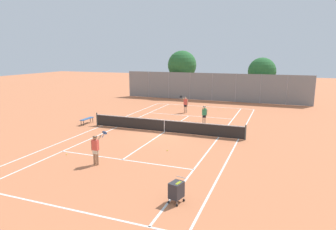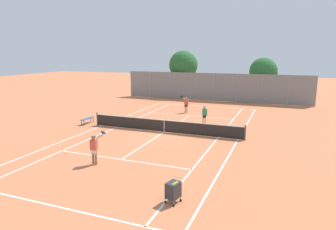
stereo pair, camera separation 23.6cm
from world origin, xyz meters
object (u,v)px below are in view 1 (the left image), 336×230
object	(u,v)px
tennis_net	(164,125)
player_far_left	(185,104)
player_far_right	(204,114)
loose_tennis_ball_0	(167,150)
loose_tennis_ball_1	(218,110)
loose_tennis_ball_4	(224,109)
tree_behind_left	(182,66)
loose_tennis_ball_2	(157,128)
player_near_side	(96,148)
tree_behind_right	(262,72)
ball_cart	(176,190)
loose_tennis_ball_3	(67,154)
courtside_bench	(87,119)

from	to	relation	value
tennis_net	player_far_left	size ratio (longest dim) A/B	6.76
player_far_right	loose_tennis_ball_0	distance (m)	7.48
loose_tennis_ball_1	loose_tennis_ball_4	world-z (taller)	same
tree_behind_left	loose_tennis_ball_2	bearing A→B (deg)	-77.84
player_near_side	loose_tennis_ball_2	world-z (taller)	player_near_side
tree_behind_right	tennis_net	bearing A→B (deg)	-106.98
ball_cart	tree_behind_right	xyz separation A→B (m)	(1.24, 28.49, 2.99)
player_near_side	loose_tennis_ball_1	bearing A→B (deg)	80.52
player_far_left	loose_tennis_ball_0	distance (m)	12.02
player_near_side	loose_tennis_ball_3	distance (m)	2.77
player_far_right	tree_behind_right	bearing A→B (deg)	77.25
tennis_net	loose_tennis_ball_0	distance (m)	4.49
loose_tennis_ball_3	tree_behind_right	size ratio (longest dim) A/B	0.01
loose_tennis_ball_1	courtside_bench	world-z (taller)	courtside_bench
loose_tennis_ball_0	loose_tennis_ball_4	world-z (taller)	same
courtside_bench	tree_behind_right	bearing A→B (deg)	55.35
tree_behind_left	tree_behind_right	distance (m)	10.47
loose_tennis_ball_3	player_near_side	bearing A→B (deg)	-15.37
tennis_net	tree_behind_right	bearing A→B (deg)	73.02
loose_tennis_ball_3	player_far_left	bearing A→B (deg)	79.44
loose_tennis_ball_2	tree_behind_left	distance (m)	18.64
tennis_net	loose_tennis_ball_0	size ratio (longest dim) A/B	181.82
player_near_side	loose_tennis_ball_2	distance (m)	8.36
tennis_net	player_near_side	distance (m)	7.62
ball_cart	loose_tennis_ball_3	world-z (taller)	ball_cart
tennis_net	player_near_side	size ratio (longest dim) A/B	6.76
ball_cart	loose_tennis_ball_4	world-z (taller)	ball_cart
loose_tennis_ball_2	tree_behind_right	size ratio (longest dim) A/B	0.01
player_far_left	loose_tennis_ball_1	size ratio (longest dim) A/B	26.88
courtside_bench	tree_behind_right	world-z (taller)	tree_behind_right
tree_behind_right	tree_behind_left	bearing A→B (deg)	-179.85
loose_tennis_ball_0	loose_tennis_ball_1	world-z (taller)	same
loose_tennis_ball_0	loose_tennis_ball_2	distance (m)	5.57
player_far_left	loose_tennis_ball_3	xyz separation A→B (m)	(-2.70, -14.49, -0.89)
loose_tennis_ball_0	tree_behind_right	size ratio (longest dim) A/B	0.01
tennis_net	loose_tennis_ball_4	world-z (taller)	tennis_net
loose_tennis_ball_3	loose_tennis_ball_1	bearing A→B (deg)	72.15
tennis_net	player_near_side	bearing A→B (deg)	-97.01
tennis_net	loose_tennis_ball_4	size ratio (longest dim) A/B	181.82
player_far_right	tree_behind_right	world-z (taller)	tree_behind_right
tree_behind_left	courtside_bench	bearing A→B (deg)	-97.04
loose_tennis_ball_3	loose_tennis_ball_4	xyz separation A→B (m)	(5.90, 17.85, 0.00)
player_far_left	tennis_net	bearing A→B (deg)	-84.34
loose_tennis_ball_1	tree_behind_left	size ratio (longest dim) A/B	0.01
tennis_net	courtside_bench	xyz separation A→B (m)	(-7.05, 0.15, -0.10)
ball_cart	loose_tennis_ball_2	xyz separation A→B (m)	(-5.38, 10.69, -0.50)
player_near_side	ball_cart	bearing A→B (deg)	-23.96
tree_behind_left	tennis_net	bearing A→B (deg)	-75.52
player_near_side	loose_tennis_ball_4	xyz separation A→B (m)	(3.37, 18.54, -0.89)
tennis_net	loose_tennis_ball_4	xyz separation A→B (m)	(2.45, 10.99, -0.48)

